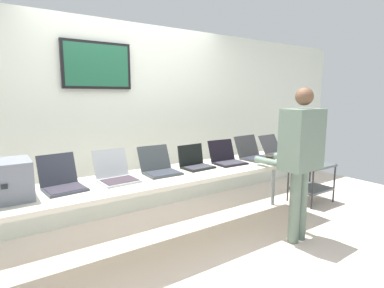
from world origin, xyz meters
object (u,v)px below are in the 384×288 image
Objects in this scene: storage_cart at (311,177)px; laptop_station_1 at (116,174)px; laptop_station_6 at (277,150)px; coffee_mug at (269,160)px; laptop_station_5 at (254,154)px; laptop_station_2 at (159,167)px; laptop_station_0 at (62,182)px; person at (300,151)px; equipment_box at (3,181)px; laptop_station_4 at (227,158)px; laptop_station_3 at (195,163)px; workbench at (182,176)px.

laptop_station_1 is at bearing 179.26° from storage_cart.
laptop_station_6 reaches higher than storage_cart.
coffee_mug is (1.66, -0.32, -0.01)m from laptop_station_1.
laptop_station_5 is 1.02× the size of laptop_station_6.
laptop_station_2 is (0.45, 0.02, -0.00)m from laptop_station_1.
laptop_station_0 is 2.14m from coffee_mug.
person is 0.40m from coffee_mug.
equipment_box is 2.61m from laptop_station_5.
laptop_station_4 is 3.75× the size of coffee_mug.
coffee_mug is at bearing -22.31° from laptop_station_3.
equipment_box reaches higher than laptop_station_6.
laptop_station_5 reaches higher than laptop_station_4.
laptop_station_5 is at bearing -0.85° from laptop_station_3.
laptop_station_6 is 0.72× the size of storage_cart.
person reaches higher than laptop_station_6.
storage_cart is at bearing -0.74° from laptop_station_1.
laptop_station_4 is at bearing 0.69° from equipment_box.
workbench is at bearing 165.90° from coffee_mug.
laptop_station_3 is 0.85m from coffee_mug.
laptop_station_2 is at bearing 150.66° from person.
person is at bearing -29.34° from laptop_station_2.
equipment_box reaches higher than laptop_station_1.
equipment_box is at bearing 173.84° from coffee_mug.
laptop_station_2 is 0.23× the size of person.
laptop_station_1 is (-0.67, 0.07, 0.11)m from workbench.
person is at bearing -92.84° from laptop_station_5.
laptop_station_1 is 0.45m from laptop_station_2.
equipment_box is 2.65m from person.
storage_cart is at bearing -4.46° from laptop_station_6.
workbench is 1.53m from laptop_station_6.
laptop_station_2 is at bearing 177.61° from laptop_station_4.
laptop_station_6 is (2.19, 0.02, -0.01)m from laptop_station_1.
workbench is at bearing 149.17° from person.
equipment_box is 0.42m from laptop_station_0.
laptop_station_2 is 0.66× the size of storage_cart.
laptop_station_2 is at bearing 2.36° from laptop_station_1.
laptop_station_2 is 0.43m from laptop_station_3.
laptop_station_5 is at bearing 3.15° from workbench.
equipment_box is at bearing -172.70° from laptop_station_0.
storage_cart is at bearing 12.68° from coffee_mug.
person reaches higher than laptop_station_4.
laptop_station_3 is 0.21× the size of person.
laptop_station_3 is 1.31m from laptop_station_6.
laptop_station_5 reaches higher than laptop_station_2.
laptop_station_0 is 1.03× the size of laptop_station_2.
person is at bearing -39.88° from laptop_station_3.
laptop_station_2 is 1.29m from laptop_station_5.
laptop_station_4 is at bearing -177.77° from laptop_station_6.
laptop_station_2 is at bearing 2.66° from equipment_box.
equipment_box is at bearing 179.14° from workbench.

